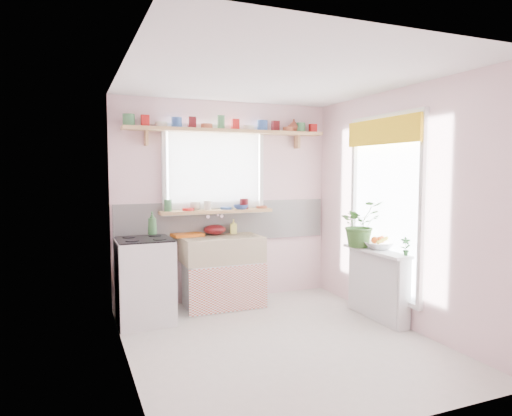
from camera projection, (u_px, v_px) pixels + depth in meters
name	position (u px, v px, depth m)	size (l,w,h in m)	color
room	(299.00, 194.00, 5.32)	(3.20, 3.20, 3.20)	beige
sink_unit	(222.00, 271.00, 5.49)	(0.95, 0.65, 1.11)	white
cooker	(145.00, 280.00, 4.90)	(0.58, 0.58, 0.93)	white
radiator_ledge	(378.00, 283.00, 5.03)	(0.22, 0.95, 0.78)	white
windowsill	(217.00, 211.00, 5.60)	(1.40, 0.22, 0.04)	tan
pine_shelf	(228.00, 131.00, 5.57)	(2.52, 0.24, 0.04)	tan
shelf_crockery	(228.00, 125.00, 5.56)	(2.47, 0.11, 0.12)	#3F7F4C
sill_crockery	(213.00, 205.00, 5.58)	(1.35, 0.11, 0.12)	#3F7F4C
dish_tray	(187.00, 235.00, 5.50)	(0.36, 0.27, 0.04)	orange
colander	(215.00, 230.00, 5.63)	(0.27, 0.27, 0.12)	#560E12
jade_plant	(360.00, 224.00, 5.16)	(0.47, 0.41, 0.53)	#376528
fruit_bowl	(379.00, 245.00, 5.03)	(0.33, 0.33, 0.08)	silver
herb_pot	(406.00, 246.00, 4.64)	(0.10, 0.07, 0.19)	#255D26
soap_bottle_sink	(233.00, 226.00, 5.72)	(0.08, 0.08, 0.18)	#F3F36C
sill_cup	(195.00, 206.00, 5.55)	(0.13, 0.13, 0.10)	silver
sill_bowl	(241.00, 207.00, 5.66)	(0.18, 0.18, 0.06)	#2D4A94
shelf_vase	(294.00, 126.00, 5.97)	(0.16, 0.16, 0.17)	#A54932
cooker_bottle	(152.00, 223.00, 5.10)	(0.10, 0.10, 0.27)	#3A743E
fruit	(380.00, 240.00, 5.03)	(0.20, 0.14, 0.10)	#F95B15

